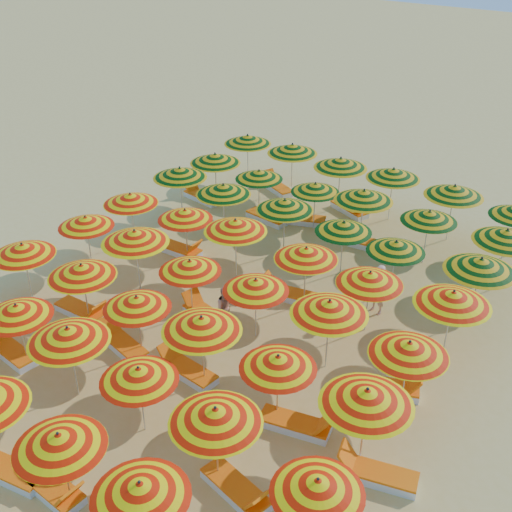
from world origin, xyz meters
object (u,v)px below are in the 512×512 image
Objects in this scene: beachgoer_b at (227,309)px; lounger_19 at (372,245)px; umbrella_9 at (139,374)px; lounger_9 at (187,370)px; lounger_11 at (376,474)px; umbrella_29 at (453,298)px; lounger_12 at (207,315)px; umbrella_25 at (185,215)px; umbrella_43 at (292,149)px; umbrella_31 at (223,190)px; lounger_6 at (237,490)px; lounger_18 at (302,219)px; umbrella_11 at (318,486)px; lounger_1 at (8,470)px; umbrella_14 at (137,302)px; umbrella_34 at (396,246)px; umbrella_10 at (215,416)px; lounger_13 at (387,388)px; umbrella_36 at (215,158)px; lounger_5 at (11,351)px; lounger_20 at (277,187)px; umbrella_16 at (278,362)px; lounger_10 at (297,424)px; umbrella_13 at (82,271)px; lounger_8 at (123,344)px; umbrella_27 at (306,253)px; lounger_21 at (350,209)px; umbrella_18 at (86,222)px; umbrella_42 at (248,139)px; umbrella_8 at (68,335)px; umbrella_32 at (285,205)px; umbrella_38 at (315,188)px; umbrella_40 at (429,216)px; umbrella_39 at (364,196)px; umbrella_15 at (202,324)px; umbrella_33 at (344,227)px; umbrella_17 at (367,397)px; lounger_15 at (288,294)px; lounger_7 at (82,311)px; umbrella_46 at (454,191)px; umbrella_22 at (329,308)px; umbrella_45 at (393,174)px; umbrella_20 at (190,266)px; umbrella_44 at (341,163)px; umbrella_30 at (180,173)px; umbrella_24 at (130,199)px; umbrella_26 at (235,226)px; umbrella_28 at (370,278)px; umbrella_12 at (23,250)px; lounger_16 at (202,196)px; umbrella_21 at (256,285)px.

lounger_19 is at bearing 23.23° from beachgoer_b.
umbrella_9 reaches higher than lounger_9.
lounger_11 is (5.13, 1.81, -1.54)m from umbrella_9.
lounger_12 is at bearing -159.51° from umbrella_29.
umbrella_43 reaches higher than umbrella_25.
umbrella_31 reaches higher than lounger_6.
umbrella_11 is at bearing 100.12° from lounger_18.
lounger_1 is at bearing 19.87° from lounger_11.
beachgoer_b is at bearing 61.98° from umbrella_14.
umbrella_34 is 5.74m from lounger_18.
umbrella_10 is 1.41× the size of lounger_11.
umbrella_36 is at bearing 126.47° from lounger_13.
lounger_5 is 13.49m from lounger_20.
umbrella_16 reaches higher than lounger_10.
umbrella_13 is 2.38m from lounger_8.
umbrella_27 reaches higher than umbrella_25.
lounger_21 is at bearing 109.27° from umbrella_16.
umbrella_18 is 0.98× the size of umbrella_29.
umbrella_42 is at bearing 109.06° from umbrella_25.
umbrella_29 is at bearing 44.21° from umbrella_8.
umbrella_10 is 1.17× the size of umbrella_32.
umbrella_38 is 9.51m from lounger_8.
umbrella_39 is at bearing -177.47° from umbrella_40.
umbrella_13 is at bearing -88.84° from umbrella_25.
umbrella_33 is (0.22, 6.90, -0.16)m from umbrella_15.
lounger_11 is 1.30× the size of beachgoer_b.
umbrella_17 is 1.43× the size of lounger_15.
umbrella_46 is at bearing 54.98° from lounger_7.
umbrella_45 is (-2.42, 9.12, -0.00)m from umbrella_22.
umbrella_11 is 1.00× the size of umbrella_20.
umbrella_10 is 9.65m from umbrella_25.
umbrella_20 is at bearing 88.70° from umbrella_8.
umbrella_39 is 1.54× the size of lounger_7.
umbrella_42 is 4.64m from umbrella_44.
umbrella_11 is 0.89× the size of umbrella_30.
umbrella_43 is at bearing 160.99° from umbrella_40.
umbrella_14 is 6.84m from lounger_13.
lounger_10 is at bearing 98.70° from lounger_19.
umbrella_24 is 7.79m from lounger_9.
umbrella_28 is at bearing -2.50° from umbrella_26.
umbrella_29 is 1.22× the size of lounger_9.
umbrella_12 is 0.90× the size of umbrella_14.
lounger_16 is at bearing 161.24° from umbrella_32.
umbrella_43 is 16.72m from lounger_1.
umbrella_40 is (2.27, 6.74, 0.03)m from umbrella_21.
umbrella_28 reaches higher than lounger_5.
umbrella_33 is at bearing 118.66° from lounger_18.
umbrella_9 is at bearing -134.79° from beachgoer_b.
umbrella_22 reaches higher than lounger_7.
umbrella_46 is at bearing 109.91° from umbrella_29.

